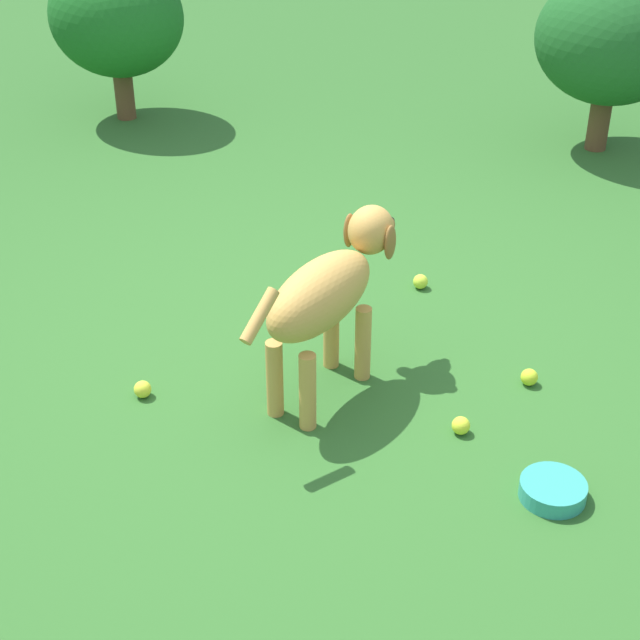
# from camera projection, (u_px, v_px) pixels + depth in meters

# --- Properties ---
(ground) EXTENTS (14.00, 14.00, 0.00)m
(ground) POSITION_uv_depth(u_px,v_px,m) (303.00, 350.00, 3.98)
(ground) COLOR #2D6026
(dog) EXTENTS (0.26, 0.95, 0.64)m
(dog) POSITION_uv_depth(u_px,v_px,m) (329.00, 291.00, 3.54)
(dog) COLOR #C69347
(dog) RESTS_ON ground
(tennis_ball_0) EXTENTS (0.07, 0.07, 0.07)m
(tennis_ball_0) POSITION_uv_depth(u_px,v_px,m) (461.00, 426.00, 3.51)
(tennis_ball_0) COLOR yellow
(tennis_ball_0) RESTS_ON ground
(tennis_ball_1) EXTENTS (0.07, 0.07, 0.07)m
(tennis_ball_1) POSITION_uv_depth(u_px,v_px,m) (143.00, 389.00, 3.70)
(tennis_ball_1) COLOR yellow
(tennis_ball_1) RESTS_ON ground
(tennis_ball_2) EXTENTS (0.07, 0.07, 0.07)m
(tennis_ball_2) POSITION_uv_depth(u_px,v_px,m) (420.00, 282.00, 4.39)
(tennis_ball_2) COLOR #C3DF37
(tennis_ball_2) RESTS_ON ground
(tennis_ball_3) EXTENTS (0.07, 0.07, 0.07)m
(tennis_ball_3) POSITION_uv_depth(u_px,v_px,m) (529.00, 377.00, 3.76)
(tennis_ball_3) COLOR #C4DA2B
(tennis_ball_3) RESTS_ON ground
(tennis_ball_4) EXTENTS (0.07, 0.07, 0.07)m
(tennis_ball_4) POSITION_uv_depth(u_px,v_px,m) (304.00, 292.00, 4.31)
(tennis_ball_4) COLOR #CED130
(tennis_ball_4) RESTS_ON ground
(water_bowl) EXTENTS (0.22, 0.22, 0.06)m
(water_bowl) POSITION_uv_depth(u_px,v_px,m) (553.00, 490.00, 3.23)
(water_bowl) COLOR teal
(water_bowl) RESTS_ON ground
(shrub_near) EXTENTS (0.83, 0.75, 0.99)m
(shrub_near) POSITION_uv_depth(u_px,v_px,m) (116.00, 17.00, 5.88)
(shrub_near) COLOR brown
(shrub_near) RESTS_ON ground
(shrub_far) EXTENTS (0.86, 0.77, 1.01)m
(shrub_far) POSITION_uv_depth(u_px,v_px,m) (612.00, 39.00, 5.44)
(shrub_far) COLOR brown
(shrub_far) RESTS_ON ground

